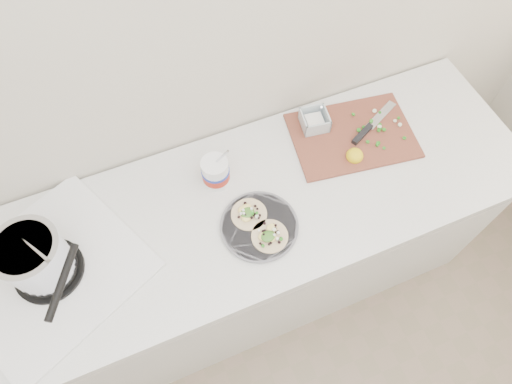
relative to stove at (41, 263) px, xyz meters
name	(u,v)px	position (x,y,z in m)	size (l,w,h in m)	color
counter	(211,264)	(0.51, 0.00, -0.53)	(2.44, 0.66, 0.90)	silver
stove	(41,263)	(0.00, 0.00, 0.00)	(0.70, 0.68, 0.26)	silver
taco_plate	(259,225)	(0.68, -0.11, -0.07)	(0.27, 0.27, 0.04)	#5D5C63
tub	(216,171)	(0.61, 0.12, -0.02)	(0.10, 0.10, 0.22)	white
cutboard	(350,132)	(1.15, 0.12, -0.07)	(0.50, 0.38, 0.07)	brown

